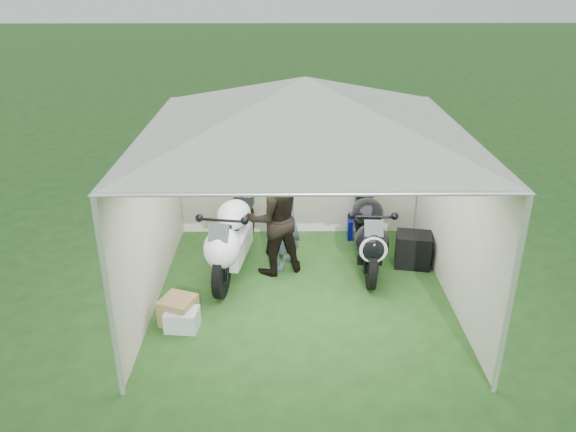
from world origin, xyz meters
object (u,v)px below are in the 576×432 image
motorcycle_white (232,235)px  crate_0 (182,319)px  crate_1 (178,310)px  person_blue_jacket (285,216)px  motorcycle_black (368,231)px  equipment_box (413,250)px  person_dark_jacket (274,218)px  paddock_stand (361,228)px  canopy_tent (305,111)px

motorcycle_white → crate_0: (-0.53, -1.42, -0.48)m
crate_1 → person_blue_jacket: bearing=46.7°
motorcycle_black → equipment_box: bearing=4.0°
equipment_box → crate_0: size_ratio=1.29×
equipment_box → motorcycle_black: bearing=-178.6°
motorcycle_black → equipment_box: motorcycle_black is taller
person_dark_jacket → crate_0: (-1.14, -1.47, -0.74)m
paddock_stand → crate_1: (-2.65, -2.43, 0.01)m
person_dark_jacket → equipment_box: size_ratio=3.36×
canopy_tent → motorcycle_white: (-1.02, 0.57, -1.96)m
person_blue_jacket → equipment_box: person_blue_jacket is taller
canopy_tent → equipment_box: bearing=24.2°
paddock_stand → canopy_tent: bearing=-121.2°
paddock_stand → person_dark_jacket: bearing=-142.8°
paddock_stand → person_dark_jacket: 1.95m
motorcycle_black → person_blue_jacket: 1.27m
equipment_box → crate_0: bearing=-153.5°
person_dark_jacket → crate_1: bearing=25.7°
person_blue_jacket → equipment_box: 2.03m
person_dark_jacket → paddock_stand: bearing=-165.1°
paddock_stand → crate_0: (-2.58, -2.57, -0.04)m
person_blue_jacket → crate_0: (-1.30, -1.58, -0.71)m
canopy_tent → motorcycle_black: canopy_tent is taller
motorcycle_white → person_blue_jacket: bearing=20.7°
canopy_tent → motorcycle_black: 2.35m
motorcycle_white → paddock_stand: bearing=37.9°
crate_0 → crate_1: crate_1 is taller
motorcycle_black → crate_0: 3.04m
person_blue_jacket → paddock_stand: bearing=161.3°
motorcycle_black → person_blue_jacket: size_ratio=1.26×
canopy_tent → equipment_box: canopy_tent is taller
motorcycle_white → person_dark_jacket: bearing=13.4°
canopy_tent → equipment_box: size_ratio=10.92×
crate_0 → canopy_tent: bearing=28.9°
person_dark_jacket → crate_1: 1.93m
person_blue_jacket → equipment_box: (1.95, 0.03, -0.59)m
motorcycle_white → equipment_box: size_ratio=4.29×
person_blue_jacket → crate_1: (-1.36, -1.45, -0.67)m
person_dark_jacket → crate_0: bearing=30.0°
crate_1 → crate_0: bearing=-64.3°
canopy_tent → motorcycle_black: bearing=36.9°
motorcycle_black → paddock_stand: motorcycle_black is taller
equipment_box → crate_1: equipment_box is taller
person_dark_jacket → canopy_tent: bearing=101.2°
motorcycle_black → paddock_stand: size_ratio=4.68×
canopy_tent → paddock_stand: canopy_tent is taller
motorcycle_white → person_dark_jacket: 0.66m
paddock_stand → crate_0: bearing=-135.2°
canopy_tent → paddock_stand: size_ratio=12.43×
canopy_tent → equipment_box: (1.70, 0.76, -2.32)m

